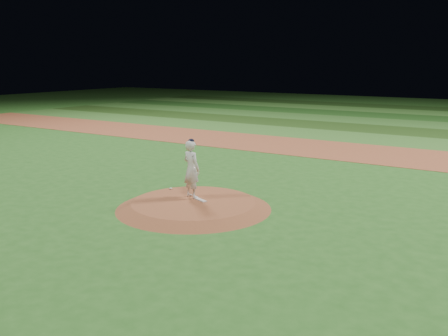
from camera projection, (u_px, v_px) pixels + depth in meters
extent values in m
plane|color=#275F1E|center=(194.00, 208.00, 17.71)|extent=(120.00, 120.00, 0.00)
cube|color=brown|center=(334.00, 150.00, 29.26)|extent=(70.00, 6.00, 0.02)
cube|color=#366D27|center=(362.00, 138.00, 33.79)|extent=(70.00, 5.00, 0.02)
cube|color=#214315|center=(383.00, 129.00, 37.92)|extent=(70.00, 5.00, 0.02)
cube|color=#336B27|center=(399.00, 123.00, 42.04)|extent=(70.00, 5.00, 0.02)
cube|color=#1E4E19|center=(412.00, 117.00, 46.16)|extent=(70.00, 5.00, 0.02)
cube|color=#3B7A2C|center=(423.00, 113.00, 50.29)|extent=(70.00, 5.00, 0.02)
cube|color=#1E4416|center=(433.00, 109.00, 54.41)|extent=(70.00, 5.00, 0.02)
cone|color=brown|center=(194.00, 205.00, 17.69)|extent=(5.50, 5.50, 0.25)
cube|color=beige|center=(200.00, 200.00, 17.81)|extent=(0.64, 0.39, 0.03)
ellipsoid|color=silver|center=(171.00, 188.00, 19.32)|extent=(0.12, 0.12, 0.07)
imported|color=white|center=(191.00, 169.00, 17.98)|extent=(0.87, 0.68, 2.11)
ellipsoid|color=black|center=(191.00, 141.00, 17.76)|extent=(0.22, 0.22, 0.15)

